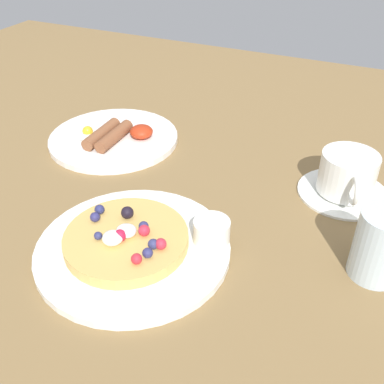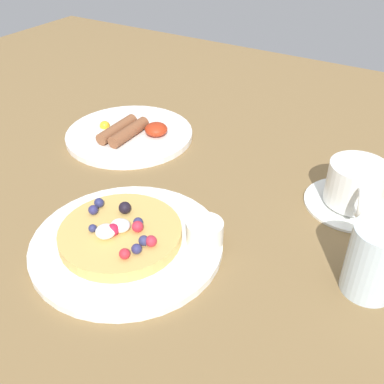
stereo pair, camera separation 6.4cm
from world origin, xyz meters
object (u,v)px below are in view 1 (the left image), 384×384
pancake_plate (133,249)px  breakfast_plate (114,138)px  water_glass (381,243)px  coffee_cup (348,173)px  coffee_saucer (343,192)px  syrup_ramekin (212,231)px

pancake_plate → breakfast_plate: size_ratio=1.07×
pancake_plate → water_glass: 31.69cm
breakfast_plate → water_glass: bearing=-17.5°
breakfast_plate → coffee_cup: 43.14cm
pancake_plate → breakfast_plate: bearing=127.5°
coffee_cup → water_glass: size_ratio=1.25×
breakfast_plate → coffee_saucer: breakfast_plate is taller
coffee_cup → water_glass: (6.35, -15.81, 0.52)cm
breakfast_plate → coffee_cup: (42.99, 0.27, 3.57)cm
coffee_saucer → coffee_cup: (0.05, -0.15, 3.72)cm
syrup_ramekin → coffee_saucer: 25.11cm
syrup_ramekin → water_glass: water_glass is taller
syrup_ramekin → coffee_cup: coffee_cup is taller
syrup_ramekin → water_glass: size_ratio=0.53×
breakfast_plate → coffee_cup: bearing=0.4°
pancake_plate → breakfast_plate: 32.01cm
coffee_cup → water_glass: bearing=-68.1°
coffee_saucer → water_glass: bearing=-68.1°
syrup_ramekin → coffee_saucer: syrup_ramekin is taller
coffee_saucer → pancake_plate: bearing=-132.2°
syrup_ramekin → breakfast_plate: syrup_ramekin is taller
pancake_plate → breakfast_plate: (-19.50, 25.39, -0.00)cm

